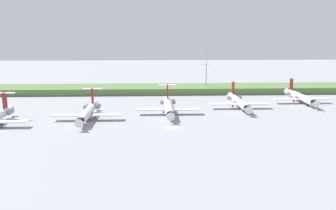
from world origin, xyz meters
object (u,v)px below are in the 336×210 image
object	(u,v)px
regional_jet_second	(88,112)
regional_jet_third	(169,107)
regional_jet_fifth	(300,97)
safety_cone_mid_marker	(324,112)
regional_jet_fourth	(239,101)
safety_cone_front_marker	(315,112)
antenna_mast	(206,74)

from	to	relation	value
regional_jet_second	regional_jet_third	size ratio (longest dim) A/B	1.00
regional_jet_second	regional_jet_fifth	world-z (taller)	same
regional_jet_third	safety_cone_mid_marker	bearing A→B (deg)	-0.94
regional_jet_fourth	safety_cone_mid_marker	bearing A→B (deg)	-18.57
regional_jet_fifth	safety_cone_front_marker	xyz separation A→B (m)	(-2.01, -19.45, -2.26)
regional_jet_third	safety_cone_mid_marker	xyz separation A→B (m)	(56.86, -0.94, -2.26)
regional_jet_fourth	regional_jet_second	bearing A→B (deg)	-163.16
safety_cone_front_marker	regional_jet_second	bearing A→B (deg)	-175.20
safety_cone_mid_marker	antenna_mast	bearing A→B (deg)	127.54
regional_jet_third	regional_jet_fourth	distance (m)	28.98
regional_jet_second	antenna_mast	distance (m)	72.73
regional_jet_second	safety_cone_mid_marker	size ratio (longest dim) A/B	56.36
antenna_mast	safety_cone_mid_marker	bearing A→B (deg)	-52.46
regional_jet_second	safety_cone_front_marker	bearing A→B (deg)	4.80
regional_jet_fourth	antenna_mast	bearing A→B (deg)	100.90
regional_jet_second	safety_cone_mid_marker	distance (m)	84.70
regional_jet_second	safety_cone_mid_marker	bearing A→B (deg)	4.64
regional_jet_second	safety_cone_mid_marker	xyz separation A→B (m)	(84.40, 6.85, -2.26)
regional_jet_third	safety_cone_mid_marker	distance (m)	56.91
regional_jet_third	safety_cone_front_marker	distance (m)	53.77
regional_jet_fourth	safety_cone_mid_marker	xyz separation A→B (m)	(29.27, -9.84, -2.26)
antenna_mast	safety_cone_mid_marker	xyz separation A→B (m)	(36.54, -47.55, -8.52)
regional_jet_third	antenna_mast	distance (m)	51.24
regional_jet_fifth	safety_cone_front_marker	bearing A→B (deg)	-95.90
regional_jet_second	regional_jet_fifth	bearing A→B (deg)	17.51
antenna_mast	safety_cone_front_marker	distance (m)	58.76
regional_jet_fourth	safety_cone_front_marker	bearing A→B (deg)	-20.68
regional_jet_third	regional_jet_fourth	bearing A→B (deg)	17.88
regional_jet_fifth	safety_cone_mid_marker	world-z (taller)	regional_jet_fifth
regional_jet_fourth	antenna_mast	xyz separation A→B (m)	(-7.27, 37.72, 6.26)
regional_jet_second	antenna_mast	world-z (taller)	antenna_mast
safety_cone_mid_marker	regional_jet_fourth	bearing A→B (deg)	161.43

